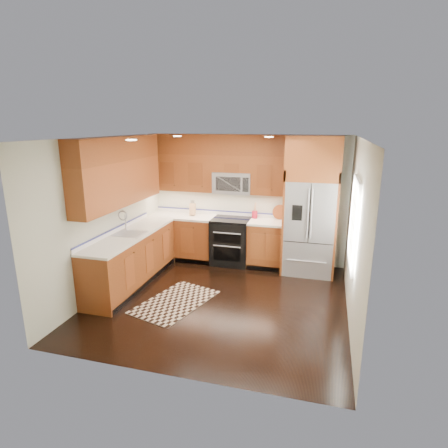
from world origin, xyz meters
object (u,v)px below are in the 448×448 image
(range, at_px, (231,241))
(refrigerator, at_px, (311,206))
(knife_block, at_px, (193,209))
(rug, at_px, (175,302))
(utensil_crock, at_px, (255,213))

(range, xyz_separation_m, refrigerator, (1.55, -0.04, 0.83))
(refrigerator, height_order, knife_block, refrigerator)
(refrigerator, xyz_separation_m, rug, (-1.98, -1.91, -1.30))
(range, distance_m, utensil_crock, 0.76)
(knife_block, bearing_deg, rug, -78.13)
(range, relative_size, knife_block, 3.00)
(rug, height_order, knife_block, knife_block)
(utensil_crock, bearing_deg, knife_block, -176.42)
(rug, bearing_deg, utensil_crock, 84.03)
(knife_block, bearing_deg, utensil_crock, 3.58)
(knife_block, xyz_separation_m, utensil_crock, (1.31, 0.08, -0.02))
(refrigerator, xyz_separation_m, knife_block, (-2.42, 0.16, -0.24))
(refrigerator, relative_size, knife_block, 8.25)
(knife_block, bearing_deg, range, -8.11)
(utensil_crock, bearing_deg, refrigerator, -12.36)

